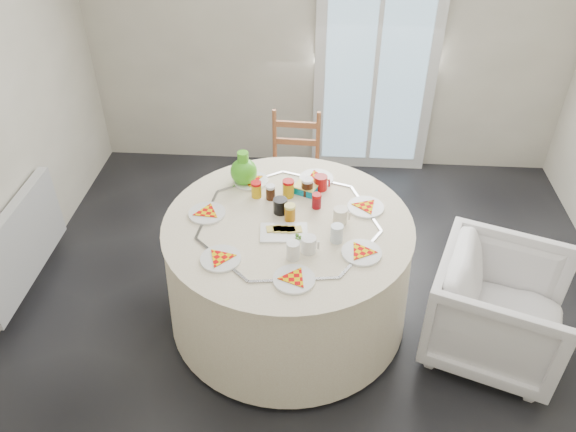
# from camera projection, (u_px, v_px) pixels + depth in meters

# --- Properties ---
(floor) EXTENTS (4.00, 4.00, 0.00)m
(floor) POSITION_uv_depth(u_px,v_px,m) (316.00, 322.00, 3.62)
(floor) COLOR black
(floor) RESTS_ON ground
(wall_back) EXTENTS (4.00, 0.02, 2.60)m
(wall_back) POSITION_uv_depth(u_px,v_px,m) (329.00, 19.00, 4.43)
(wall_back) COLOR #BCB5A3
(wall_back) RESTS_ON floor
(glass_door) EXTENTS (1.00, 0.08, 2.10)m
(glass_door) POSITION_uv_depth(u_px,v_px,m) (377.00, 53.00, 4.51)
(glass_door) COLOR silver
(glass_door) RESTS_ON floor
(radiator) EXTENTS (0.07, 1.00, 0.55)m
(radiator) POSITION_uv_depth(u_px,v_px,m) (22.00, 243.00, 3.66)
(radiator) COLOR silver
(radiator) RESTS_ON floor
(table) EXTENTS (1.49, 1.49, 0.76)m
(table) POSITION_uv_depth(u_px,v_px,m) (288.00, 271.00, 3.46)
(table) COLOR #F3EAC6
(table) RESTS_ON floor
(wooden_chair) EXTENTS (0.40, 0.39, 0.87)m
(wooden_chair) POSITION_uv_depth(u_px,v_px,m) (294.00, 167.00, 4.24)
(wooden_chair) COLOR #9A5933
(wooden_chair) RESTS_ON floor
(armchair) EXTENTS (0.89, 0.91, 0.75)m
(armchair) POSITION_uv_depth(u_px,v_px,m) (501.00, 303.00, 3.22)
(armchair) COLOR white
(armchair) RESTS_ON floor
(place_settings) EXTENTS (1.36, 1.36, 0.02)m
(place_settings) POSITION_uv_depth(u_px,v_px,m) (288.00, 220.00, 3.22)
(place_settings) COLOR silver
(place_settings) RESTS_ON table
(jar_cluster) EXTENTS (0.45, 0.27, 0.12)m
(jar_cluster) POSITION_uv_depth(u_px,v_px,m) (285.00, 193.00, 3.35)
(jar_cluster) COLOR #915C1E
(jar_cluster) RESTS_ON table
(butter_tub) EXTENTS (0.16, 0.14, 0.05)m
(butter_tub) POSITION_uv_depth(u_px,v_px,m) (306.00, 188.00, 3.45)
(butter_tub) COLOR #0184AE
(butter_tub) RESTS_ON table
(green_pitcher) EXTENTS (0.22, 0.22, 0.22)m
(green_pitcher) POSITION_uv_depth(u_px,v_px,m) (244.00, 167.00, 3.49)
(green_pitcher) COLOR green
(green_pitcher) RESTS_ON table
(cheese_platter) EXTENTS (0.28, 0.19, 0.03)m
(cheese_platter) POSITION_uv_depth(u_px,v_px,m) (284.00, 231.00, 3.14)
(cheese_platter) COLOR white
(cheese_platter) RESTS_ON table
(mugs_glasses) EXTENTS (0.69, 0.69, 0.11)m
(mugs_glasses) POSITION_uv_depth(u_px,v_px,m) (310.00, 218.00, 3.17)
(mugs_glasses) COLOR gray
(mugs_glasses) RESTS_ON table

